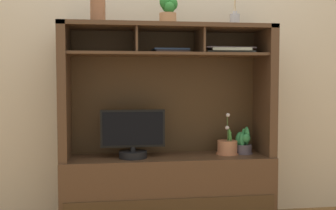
{
  "coord_description": "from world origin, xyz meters",
  "views": [
    {
      "loc": [
        -0.41,
        -2.93,
        1.07
      ],
      "look_at": [
        0.0,
        0.0,
        0.89
      ],
      "focal_mm": 43.58,
      "sensor_mm": 36.0,
      "label": 1
    }
  ],
  "objects_px": {
    "potted_succulent": "(168,12)",
    "ceramic_vase": "(98,10)",
    "magazine_stack_left": "(229,50)",
    "magazine_stack_centre": "(171,51)",
    "diffuser_bottle": "(235,20)",
    "potted_fern": "(243,143)",
    "tv_monitor": "(133,137)",
    "potted_orchid": "(227,147)",
    "media_console": "(168,164)"
  },
  "relations": [
    {
      "from": "potted_succulent",
      "to": "ceramic_vase",
      "type": "xyz_separation_m",
      "value": [
        -0.5,
        -0.03,
        -0.01
      ]
    },
    {
      "from": "magazine_stack_left",
      "to": "magazine_stack_centre",
      "type": "bearing_deg",
      "value": 174.2
    },
    {
      "from": "magazine_stack_left",
      "to": "diffuser_bottle",
      "type": "height_order",
      "value": "diffuser_bottle"
    },
    {
      "from": "magazine_stack_left",
      "to": "potted_succulent",
      "type": "relative_size",
      "value": 1.78
    },
    {
      "from": "potted_fern",
      "to": "magazine_stack_centre",
      "type": "xyz_separation_m",
      "value": [
        -0.55,
        0.02,
        0.69
      ]
    },
    {
      "from": "diffuser_bottle",
      "to": "magazine_stack_left",
      "type": "bearing_deg",
      "value": 177.91
    },
    {
      "from": "tv_monitor",
      "to": "diffuser_bottle",
      "type": "height_order",
      "value": "diffuser_bottle"
    },
    {
      "from": "magazine_stack_centre",
      "to": "potted_succulent",
      "type": "xyz_separation_m",
      "value": [
        -0.03,
        -0.04,
        0.28
      ]
    },
    {
      "from": "tv_monitor",
      "to": "diffuser_bottle",
      "type": "bearing_deg",
      "value": 2.76
    },
    {
      "from": "magazine_stack_centre",
      "to": "potted_fern",
      "type": "bearing_deg",
      "value": -2.3
    },
    {
      "from": "potted_orchid",
      "to": "potted_fern",
      "type": "xyz_separation_m",
      "value": [
        0.13,
        0.01,
        0.03
      ]
    },
    {
      "from": "media_console",
      "to": "potted_fern",
      "type": "bearing_deg",
      "value": 1.38
    },
    {
      "from": "potted_succulent",
      "to": "ceramic_vase",
      "type": "bearing_deg",
      "value": -176.33
    },
    {
      "from": "magazine_stack_left",
      "to": "magazine_stack_centre",
      "type": "distance_m",
      "value": 0.43
    },
    {
      "from": "media_console",
      "to": "magazine_stack_left",
      "type": "height_order",
      "value": "media_console"
    },
    {
      "from": "magazine_stack_left",
      "to": "tv_monitor",
      "type": "bearing_deg",
      "value": -176.98
    },
    {
      "from": "media_console",
      "to": "potted_orchid",
      "type": "relative_size",
      "value": 4.9
    },
    {
      "from": "media_console",
      "to": "potted_succulent",
      "type": "xyz_separation_m",
      "value": [
        0.0,
        -0.01,
        1.11
      ]
    },
    {
      "from": "potted_fern",
      "to": "diffuser_bottle",
      "type": "xyz_separation_m",
      "value": [
        -0.08,
        -0.02,
        0.92
      ]
    },
    {
      "from": "ceramic_vase",
      "to": "diffuser_bottle",
      "type": "bearing_deg",
      "value": 1.62
    },
    {
      "from": "tv_monitor",
      "to": "potted_orchid",
      "type": "distance_m",
      "value": 0.72
    },
    {
      "from": "magazine_stack_centre",
      "to": "potted_succulent",
      "type": "bearing_deg",
      "value": -122.07
    },
    {
      "from": "tv_monitor",
      "to": "ceramic_vase",
      "type": "distance_m",
      "value": 0.92
    },
    {
      "from": "media_console",
      "to": "diffuser_bottle",
      "type": "distance_m",
      "value": 1.17
    },
    {
      "from": "ceramic_vase",
      "to": "media_console",
      "type": "bearing_deg",
      "value": 4.26
    },
    {
      "from": "ceramic_vase",
      "to": "potted_orchid",
      "type": "bearing_deg",
      "value": 2.3
    },
    {
      "from": "potted_fern",
      "to": "potted_succulent",
      "type": "distance_m",
      "value": 1.12
    },
    {
      "from": "magazine_stack_centre",
      "to": "potted_succulent",
      "type": "distance_m",
      "value": 0.28
    },
    {
      "from": "tv_monitor",
      "to": "diffuser_bottle",
      "type": "xyz_separation_m",
      "value": [
        0.75,
        0.04,
        0.85
      ]
    },
    {
      "from": "tv_monitor",
      "to": "potted_fern",
      "type": "height_order",
      "value": "tv_monitor"
    },
    {
      "from": "media_console",
      "to": "magazine_stack_centre",
      "type": "bearing_deg",
      "value": 53.62
    },
    {
      "from": "magazine_stack_centre",
      "to": "diffuser_bottle",
      "type": "height_order",
      "value": "diffuser_bottle"
    },
    {
      "from": "diffuser_bottle",
      "to": "potted_succulent",
      "type": "height_order",
      "value": "diffuser_bottle"
    },
    {
      "from": "potted_orchid",
      "to": "magazine_stack_centre",
      "type": "height_order",
      "value": "magazine_stack_centre"
    },
    {
      "from": "magazine_stack_left",
      "to": "media_console",
      "type": "bearing_deg",
      "value": 179.06
    },
    {
      "from": "potted_orchid",
      "to": "ceramic_vase",
      "type": "height_order",
      "value": "ceramic_vase"
    },
    {
      "from": "potted_succulent",
      "to": "ceramic_vase",
      "type": "relative_size",
      "value": 1.23
    },
    {
      "from": "potted_succulent",
      "to": "media_console",
      "type": "bearing_deg",
      "value": 98.82
    },
    {
      "from": "diffuser_bottle",
      "to": "potted_succulent",
      "type": "distance_m",
      "value": 0.5
    },
    {
      "from": "potted_fern",
      "to": "magazine_stack_left",
      "type": "distance_m",
      "value": 0.71
    },
    {
      "from": "media_console",
      "to": "potted_succulent",
      "type": "height_order",
      "value": "potted_succulent"
    },
    {
      "from": "diffuser_bottle",
      "to": "ceramic_vase",
      "type": "relative_size",
      "value": 1.56
    },
    {
      "from": "potted_orchid",
      "to": "magazine_stack_centre",
      "type": "distance_m",
      "value": 0.83
    },
    {
      "from": "media_console",
      "to": "magazine_stack_left",
      "type": "distance_m",
      "value": 0.95
    },
    {
      "from": "potted_orchid",
      "to": "potted_fern",
      "type": "relative_size",
      "value": 1.53
    },
    {
      "from": "tv_monitor",
      "to": "magazine_stack_centre",
      "type": "bearing_deg",
      "value": 15.95
    },
    {
      "from": "magazine_stack_centre",
      "to": "ceramic_vase",
      "type": "bearing_deg",
      "value": -172.02
    },
    {
      "from": "magazine_stack_centre",
      "to": "diffuser_bottle",
      "type": "xyz_separation_m",
      "value": [
        0.47,
        -0.05,
        0.23
      ]
    },
    {
      "from": "magazine_stack_left",
      "to": "potted_succulent",
      "type": "bearing_deg",
      "value": 179.7
    },
    {
      "from": "media_console",
      "to": "diffuser_bottle",
      "type": "bearing_deg",
      "value": -1.03
    }
  ]
}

